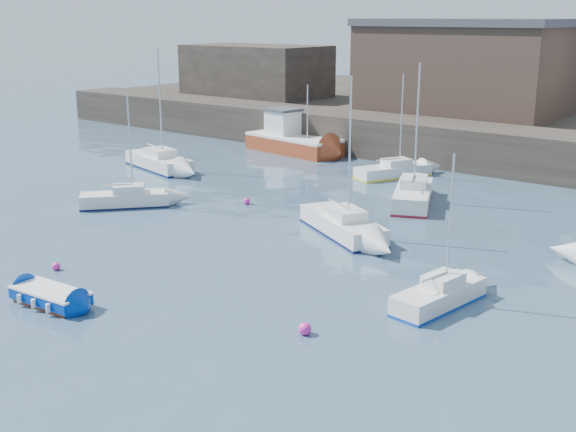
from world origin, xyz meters
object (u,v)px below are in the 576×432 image
Objects in this scene: sailboat_c at (439,295)px; sailboat_h at (393,171)px; sailboat_b at (343,224)px; fishing_boat at (291,139)px; sailboat_f at (413,195)px; buoy_mid at (305,334)px; sailboat_e at (159,161)px; sailboat_a at (125,199)px; buoy_near at (56,270)px; buoy_far at (247,204)px; blue_dinghy at (51,296)px.

sailboat_h is (-12.99, 18.67, 0.01)m from sailboat_c.
sailboat_b is at bearing 146.22° from sailboat_c.
fishing_boat is 1.07× the size of sailboat_f.
buoy_mid is at bearing -66.16° from sailboat_h.
sailboat_e is at bearing -172.71° from sailboat_f.
sailboat_f is at bearing -28.71° from fishing_boat.
fishing_boat is at bearing 129.04° from buoy_mid.
sailboat_a is 0.94× the size of sailboat_h.
sailboat_c is at bearing -5.93° from sailboat_a.
fishing_boat is at bearing 151.29° from sailboat_f.
sailboat_b reaches higher than sailboat_h.
sailboat_b is 7.56m from sailboat_f.
sailboat_a is at bearing -80.69° from fishing_boat.
buoy_mid is (25.11, -15.73, -0.55)m from sailboat_e.
sailboat_f reaches higher than buoy_near.
sailboat_e is at bearing 162.86° from buoy_far.
sailboat_f is 20.74m from buoy_near.
sailboat_a is at bearing -52.19° from sailboat_e.
sailboat_a reaches higher than sailboat_c.
blue_dinghy is 8.52× the size of buoy_far.
blue_dinghy reaches higher than buoy_mid.
sailboat_b reaches higher than sailboat_a.
sailboat_b is 19.99× the size of buoy_far.
sailboat_c reaches higher than fishing_boat.
buoy_far is (11.63, -3.59, -0.55)m from sailboat_e.
sailboat_h is at bearing 75.92° from buoy_far.
fishing_boat is 1.33× the size of sailboat_a.
sailboat_a is 0.77× the size of sailboat_e.
sailboat_e reaches higher than sailboat_b.
buoy_mid reaches higher than buoy_far.
buoy_near is at bearing -155.78° from sailboat_c.
sailboat_f is at bearing 91.53° from sailboat_b.
sailboat_e is (-6.48, 8.35, 0.09)m from sailboat_a.
sailboat_b is 0.94× the size of sailboat_e.
sailboat_b is at bearing 76.43° from blue_dinghy.
sailboat_a is 14.17× the size of buoy_mid.
sailboat_c is at bearing -33.78° from sailboat_b.
buoy_near is (12.71, -17.22, -0.55)m from sailboat_e.
fishing_boat is 19.81m from sailboat_a.
fishing_boat is 18.85× the size of buoy_mid.
buoy_mid is 1.16× the size of buoy_far.
sailboat_a reaches higher than buoy_far.
sailboat_e is at bearing 127.81° from sailboat_a.
blue_dinghy is at bearing -50.09° from sailboat_a.
buoy_far is at bearing 169.02° from sailboat_b.
buoy_near is at bearing -54.92° from sailboat_a.
fishing_boat is 17.01m from buoy_far.
sailboat_b is 14.09m from sailboat_h.
fishing_boat is 32.59m from sailboat_c.
blue_dinghy is at bearing -103.57° from sailboat_b.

